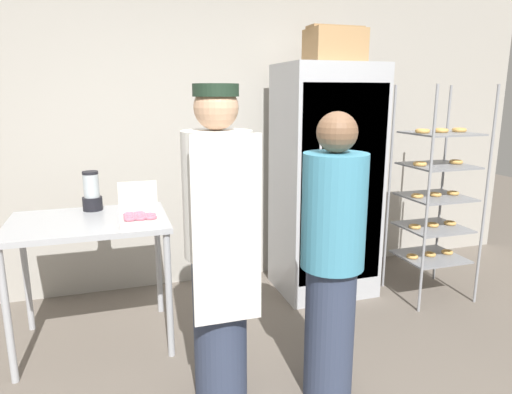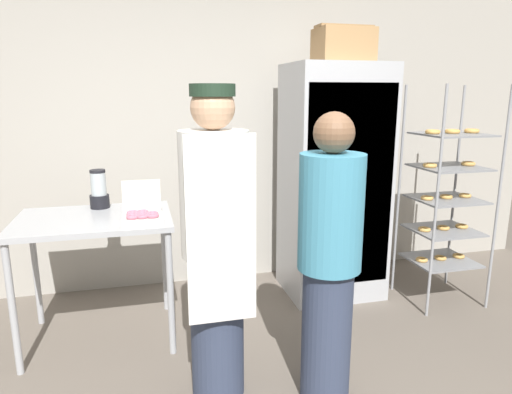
{
  "view_description": "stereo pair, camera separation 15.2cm",
  "coord_description": "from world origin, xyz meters",
  "px_view_note": "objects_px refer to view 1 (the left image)",
  "views": [
    {
      "loc": [
        -0.87,
        -1.77,
        1.71
      ],
      "look_at": [
        -0.06,
        0.78,
        1.1
      ],
      "focal_mm": 32.0,
      "sensor_mm": 36.0,
      "label": 1
    },
    {
      "loc": [
        -0.72,
        -1.81,
        1.71
      ],
      "look_at": [
        -0.06,
        0.78,
        1.1
      ],
      "focal_mm": 32.0,
      "sensor_mm": 36.0,
      "label": 2
    }
  ],
  "objects_px": {
    "donut_box": "(140,218)",
    "blender_pitcher": "(92,193)",
    "refrigerator": "(325,182)",
    "person_baker": "(219,244)",
    "baking_rack": "(435,195)",
    "person_customer": "(332,259)",
    "cardboard_storage_box": "(335,45)"
  },
  "relations": [
    {
      "from": "refrigerator",
      "to": "blender_pitcher",
      "type": "distance_m",
      "value": 1.88
    },
    {
      "from": "blender_pitcher",
      "to": "baking_rack",
      "type": "bearing_deg",
      "value": -6.38
    },
    {
      "from": "baking_rack",
      "to": "blender_pitcher",
      "type": "bearing_deg",
      "value": 173.62
    },
    {
      "from": "person_baker",
      "to": "blender_pitcher",
      "type": "bearing_deg",
      "value": 122.13
    },
    {
      "from": "donut_box",
      "to": "person_customer",
      "type": "bearing_deg",
      "value": -38.82
    },
    {
      "from": "donut_box",
      "to": "person_baker",
      "type": "height_order",
      "value": "person_baker"
    },
    {
      "from": "refrigerator",
      "to": "person_customer",
      "type": "distance_m",
      "value": 1.49
    },
    {
      "from": "baking_rack",
      "to": "donut_box",
      "type": "relative_size",
      "value": 6.74
    },
    {
      "from": "refrigerator",
      "to": "donut_box",
      "type": "relative_size",
      "value": 7.38
    },
    {
      "from": "donut_box",
      "to": "blender_pitcher",
      "type": "height_order",
      "value": "blender_pitcher"
    },
    {
      "from": "refrigerator",
      "to": "blender_pitcher",
      "type": "relative_size",
      "value": 6.91
    },
    {
      "from": "baking_rack",
      "to": "person_baker",
      "type": "bearing_deg",
      "value": -159.06
    },
    {
      "from": "blender_pitcher",
      "to": "person_customer",
      "type": "xyz_separation_m",
      "value": [
        1.26,
        -1.26,
        -0.19
      ]
    },
    {
      "from": "person_baker",
      "to": "person_customer",
      "type": "height_order",
      "value": "person_baker"
    },
    {
      "from": "person_baker",
      "to": "cardboard_storage_box",
      "type": "bearing_deg",
      "value": 42.3
    },
    {
      "from": "baking_rack",
      "to": "person_customer",
      "type": "bearing_deg",
      "value": -146.17
    },
    {
      "from": "baking_rack",
      "to": "donut_box",
      "type": "xyz_separation_m",
      "value": [
        -2.4,
        -0.19,
        0.06
      ]
    },
    {
      "from": "person_customer",
      "to": "cardboard_storage_box",
      "type": "bearing_deg",
      "value": 64.12
    },
    {
      "from": "blender_pitcher",
      "to": "person_customer",
      "type": "bearing_deg",
      "value": -45.06
    },
    {
      "from": "cardboard_storage_box",
      "to": "baking_rack",
      "type": "bearing_deg",
      "value": -22.24
    },
    {
      "from": "donut_box",
      "to": "person_customer",
      "type": "height_order",
      "value": "person_customer"
    },
    {
      "from": "cardboard_storage_box",
      "to": "person_customer",
      "type": "relative_size",
      "value": 0.27
    },
    {
      "from": "refrigerator",
      "to": "person_customer",
      "type": "height_order",
      "value": "refrigerator"
    },
    {
      "from": "refrigerator",
      "to": "cardboard_storage_box",
      "type": "xyz_separation_m",
      "value": [
        0.01,
        -0.06,
        1.11
      ]
    },
    {
      "from": "blender_pitcher",
      "to": "person_baker",
      "type": "xyz_separation_m",
      "value": [
        0.68,
        -1.07,
        -0.1
      ]
    },
    {
      "from": "refrigerator",
      "to": "person_baker",
      "type": "distance_m",
      "value": 1.67
    },
    {
      "from": "donut_box",
      "to": "blender_pitcher",
      "type": "relative_size",
      "value": 0.94
    },
    {
      "from": "refrigerator",
      "to": "donut_box",
      "type": "distance_m",
      "value": 1.68
    },
    {
      "from": "blender_pitcher",
      "to": "person_baker",
      "type": "distance_m",
      "value": 1.27
    },
    {
      "from": "refrigerator",
      "to": "person_baker",
      "type": "xyz_separation_m",
      "value": [
        -1.2,
        -1.16,
        -0.06
      ]
    },
    {
      "from": "donut_box",
      "to": "blender_pitcher",
      "type": "bearing_deg",
      "value": 121.28
    },
    {
      "from": "baking_rack",
      "to": "donut_box",
      "type": "height_order",
      "value": "baking_rack"
    }
  ]
}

